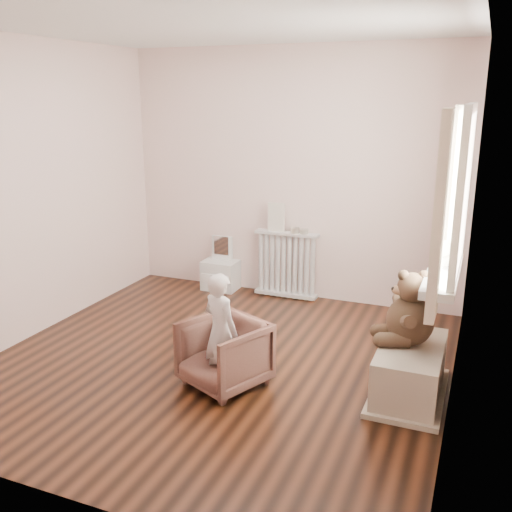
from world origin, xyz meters
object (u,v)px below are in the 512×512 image
at_px(toy_vanity, 220,266).
at_px(armchair, 224,354).
at_px(radiator, 286,262).
at_px(teddy_bear, 411,306).
at_px(plush_cat, 444,255).
at_px(toy_bench, 410,370).
at_px(child, 221,331).

distance_m(toy_vanity, armchair, 2.21).
height_order(radiator, toy_vanity, radiator).
height_order(toy_vanity, teddy_bear, teddy_bear).
bearing_deg(plush_cat, toy_vanity, 170.16).
height_order(toy_vanity, toy_bench, toy_vanity).
distance_m(child, teddy_bear, 1.38).
relative_size(radiator, teddy_bear, 1.34).
xyz_separation_m(radiator, armchair, (0.21, -2.01, -0.14)).
relative_size(radiator, plush_cat, 2.60).
distance_m(toy_vanity, plush_cat, 2.85).
distance_m(child, plush_cat, 1.71).
bearing_deg(plush_cat, toy_bench, -95.83).
xyz_separation_m(toy_vanity, child, (0.98, -2.03, 0.18)).
height_order(armchair, toy_bench, armchair).
relative_size(radiator, toy_bench, 0.87).
relative_size(child, teddy_bear, 1.64).
height_order(radiator, teddy_bear, teddy_bear).
height_order(child, toy_bench, child).
bearing_deg(toy_bench, armchair, -164.33).
height_order(toy_bench, teddy_bear, teddy_bear).
bearing_deg(plush_cat, teddy_bear, -104.95).
bearing_deg(radiator, toy_vanity, -177.76).
xyz_separation_m(teddy_bear, plush_cat, (0.17, 0.26, 0.33)).
height_order(toy_vanity, armchair, toy_vanity).
relative_size(armchair, toy_bench, 0.68).
bearing_deg(plush_cat, armchair, -136.53).
xyz_separation_m(armchair, teddy_bear, (1.28, 0.42, 0.42)).
bearing_deg(radiator, toy_bench, -47.23).
relative_size(radiator, toy_vanity, 1.20).
distance_m(radiator, child, 2.07).
relative_size(toy_vanity, child, 0.69).
relative_size(teddy_bear, plush_cat, 1.94).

